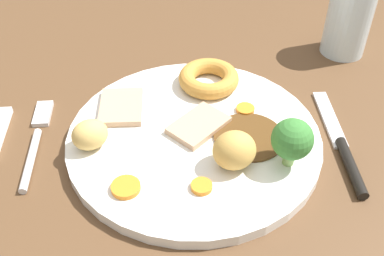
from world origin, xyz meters
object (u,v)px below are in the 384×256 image
(broccoli_floret, at_px, (292,140))
(water_glass, at_px, (348,21))
(knife, at_px, (342,147))
(carrot_coin_back, at_px, (126,187))
(fork, at_px, (36,139))
(roast_potato_left, at_px, (234,150))
(yorkshire_pudding, at_px, (209,78))
(carrot_coin_front, at_px, (245,109))
(meat_slice_main, at_px, (199,125))
(roast_potato_right, at_px, (90,135))
(dinner_plate, at_px, (192,139))
(meat_slice_under, at_px, (121,107))
(carrot_coin_side, at_px, (199,187))

(broccoli_floret, height_order, water_glass, water_glass)
(broccoli_floret, height_order, knife, broccoli_floret)
(carrot_coin_back, height_order, broccoli_floret, broccoli_floret)
(fork, relative_size, water_glass, 1.51)
(roast_potato_left, xyz_separation_m, knife, (0.13, 0.03, -0.03))
(yorkshire_pudding, bearing_deg, water_glass, 22.04)
(carrot_coin_front, bearing_deg, carrot_coin_back, -141.77)
(meat_slice_main, relative_size, roast_potato_right, 1.67)
(roast_potato_left, height_order, fork, roast_potato_left)
(meat_slice_main, bearing_deg, fork, 177.40)
(dinner_plate, height_order, meat_slice_under, meat_slice_under)
(roast_potato_right, distance_m, knife, 0.29)
(yorkshire_pudding, bearing_deg, roast_potato_right, -144.41)
(water_glass, bearing_deg, broccoli_floret, -121.19)
(broccoli_floret, distance_m, fork, 0.30)
(meat_slice_under, distance_m, carrot_coin_front, 0.15)
(carrot_coin_front, distance_m, carrot_coin_back, 0.18)
(carrot_coin_side, xyz_separation_m, water_glass, (0.24, 0.26, 0.03))
(meat_slice_under, height_order, carrot_coin_front, meat_slice_under)
(yorkshire_pudding, bearing_deg, knife, -40.75)
(carrot_coin_side, bearing_deg, roast_potato_left, 36.40)
(carrot_coin_front, relative_size, carrot_coin_back, 0.74)
(carrot_coin_front, bearing_deg, roast_potato_right, -165.92)
(carrot_coin_front, height_order, broccoli_floret, broccoli_floret)
(broccoli_floret, bearing_deg, roast_potato_right, 167.80)
(water_glass, bearing_deg, knife, -108.63)
(carrot_coin_side, height_order, fork, carrot_coin_side)
(roast_potato_right, height_order, carrot_coin_side, roast_potato_right)
(carrot_coin_back, bearing_deg, carrot_coin_side, -4.45)
(carrot_coin_back, height_order, fork, carrot_coin_back)
(dinner_plate, distance_m, meat_slice_under, 0.10)
(meat_slice_main, distance_m, fork, 0.19)
(roast_potato_right, bearing_deg, fork, 157.41)
(meat_slice_main, bearing_deg, carrot_coin_back, -133.79)
(carrot_coin_front, relative_size, knife, 0.12)
(carrot_coin_front, bearing_deg, water_glass, 39.65)
(meat_slice_under, height_order, water_glass, water_glass)
(meat_slice_under, distance_m, roast_potato_left, 0.16)
(meat_slice_under, relative_size, roast_potato_right, 1.64)
(carrot_coin_side, bearing_deg, meat_slice_under, 120.91)
(roast_potato_left, bearing_deg, dinner_plate, 127.15)
(meat_slice_under, xyz_separation_m, yorkshire_pudding, (0.11, 0.04, 0.01))
(carrot_coin_back, relative_size, carrot_coin_side, 1.36)
(carrot_coin_front, relative_size, broccoli_floret, 0.39)
(dinner_plate, distance_m, water_glass, 0.30)
(roast_potato_left, height_order, broccoli_floret, broccoli_floret)
(fork, bearing_deg, broccoli_floret, -103.95)
(carrot_coin_side, relative_size, broccoli_floret, 0.39)
(dinner_plate, xyz_separation_m, roast_potato_left, (0.04, -0.05, 0.03))
(dinner_plate, relative_size, knife, 1.59)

